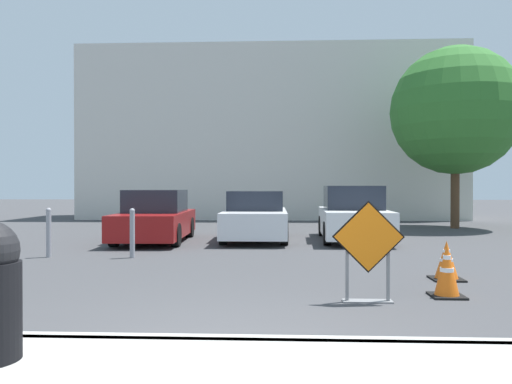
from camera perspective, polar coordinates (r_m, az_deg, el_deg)
ground_plane at (r=14.71m, az=0.68°, el=-5.48°), size 96.00×96.00×0.00m
curb_lip at (r=4.88m, az=-3.58°, el=-17.02°), size 29.74×0.20×0.14m
road_closed_sign at (r=6.85m, az=12.69°, el=-6.15°), size 0.96×0.20×1.36m
traffic_cone_nearest at (r=7.58m, az=20.98°, el=-8.38°), size 0.46×0.46×0.76m
traffic_cone_second at (r=8.96m, az=20.94°, el=-7.36°), size 0.51×0.51×0.65m
parked_car_nearest at (r=14.50m, az=-11.42°, el=-2.94°), size 1.93×4.16×1.47m
parked_car_second at (r=14.64m, az=-0.04°, el=-2.90°), size 1.86×4.19×1.43m
parked_car_third at (r=14.77m, az=11.02°, el=-2.68°), size 1.96×4.23×1.58m
bollard_nearest at (r=11.25m, az=-13.96°, el=-4.43°), size 0.12×0.12×1.09m
bollard_second at (r=11.92m, az=-22.61°, el=-4.16°), size 0.12×0.12×1.09m
building_facade_backdrop at (r=25.78m, az=1.70°, el=6.37°), size 18.53×5.00×8.33m
street_tree_behind_lot at (r=20.41m, az=21.82°, el=8.60°), size 4.79×4.79×6.82m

